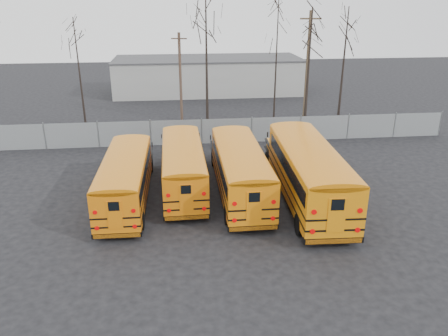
{
  "coord_description": "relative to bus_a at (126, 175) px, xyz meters",
  "views": [
    {
      "loc": [
        -1.88,
        -21.13,
        10.98
      ],
      "look_at": [
        0.72,
        2.48,
        1.6
      ],
      "focal_mm": 35.0,
      "sensor_mm": 36.0,
      "label": 1
    }
  ],
  "objects": [
    {
      "name": "tree_5",
      "position": [
        18.3,
        16.13,
        3.41
      ],
      "size": [
        0.26,
        0.26,
        10.16
      ],
      "primitive_type": "cone",
      "color": "black",
      "rests_on": "ground"
    },
    {
      "name": "bus_b",
      "position": [
        3.23,
        1.52,
        0.03
      ],
      "size": [
        2.52,
        10.41,
        2.9
      ],
      "rotation": [
        0.0,
        0.0,
        0.01
      ],
      "color": "black",
      "rests_on": "ground"
    },
    {
      "name": "fence",
      "position": [
        4.89,
        10.15,
        -0.67
      ],
      "size": [
        40.0,
        0.04,
        2.0
      ],
      "primitive_type": "cube",
      "color": "gray",
      "rests_on": "ground"
    },
    {
      "name": "tree_3",
      "position": [
        11.4,
        13.43,
        3.97
      ],
      "size": [
        0.26,
        0.26,
        11.28
      ],
      "primitive_type": "cone",
      "color": "black",
      "rests_on": "ground"
    },
    {
      "name": "utility_pole_right",
      "position": [
        14.23,
        13.79,
        3.42
      ],
      "size": [
        1.77,
        0.35,
        9.91
      ],
      "rotation": [
        0.0,
        0.0,
        -0.12
      ],
      "color": "brown",
      "rests_on": "ground"
    },
    {
      "name": "tree_4",
      "position": [
        13.73,
        11.89,
        3.44
      ],
      "size": [
        0.26,
        0.26,
        10.22
      ],
      "primitive_type": "cone",
      "color": "black",
      "rests_on": "ground"
    },
    {
      "name": "utility_pole_left",
      "position": [
        3.43,
        17.39,
        2.44
      ],
      "size": [
        1.41,
        0.4,
        8.0
      ],
      "rotation": [
        0.0,
        0.0,
        -0.21
      ],
      "color": "#4E392C",
      "rests_on": "ground"
    },
    {
      "name": "bus_a",
      "position": [
        0.0,
        0.0,
        0.0
      ],
      "size": [
        2.5,
        10.24,
        2.85
      ],
      "rotation": [
        0.0,
        0.0,
        -0.02
      ],
      "color": "black",
      "rests_on": "ground"
    },
    {
      "name": "distant_building",
      "position": [
        6.89,
        30.15,
        0.33
      ],
      "size": [
        22.0,
        8.0,
        4.0
      ],
      "primitive_type": "cube",
      "color": "#A5A5A0",
      "rests_on": "ground"
    },
    {
      "name": "bus_c",
      "position": [
        6.49,
        0.28,
        0.12
      ],
      "size": [
        2.55,
        10.98,
        3.07
      ],
      "rotation": [
        0.0,
        0.0,
        -0.0
      ],
      "color": "black",
      "rests_on": "ground"
    },
    {
      "name": "bus_d",
      "position": [
        10.18,
        -0.84,
        0.33
      ],
      "size": [
        3.33,
        12.3,
        3.41
      ],
      "rotation": [
        0.0,
        0.0,
        -0.04
      ],
      "color": "black",
      "rests_on": "ground"
    },
    {
      "name": "ground",
      "position": [
        4.89,
        -1.85,
        -1.67
      ],
      "size": [
        120.0,
        120.0,
        0.0
      ],
      "primitive_type": "plane",
      "color": "black",
      "rests_on": "ground"
    },
    {
      "name": "tree_1",
      "position": [
        -5.21,
        16.01,
        3.02
      ],
      "size": [
        0.26,
        0.26,
        9.39
      ],
      "primitive_type": "cone",
      "color": "black",
      "rests_on": "ground"
    },
    {
      "name": "tree_2",
      "position": [
        5.76,
        15.98,
        4.24
      ],
      "size": [
        0.26,
        0.26,
        11.82
      ],
      "primitive_type": "cone",
      "color": "black",
      "rests_on": "ground"
    }
  ]
}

